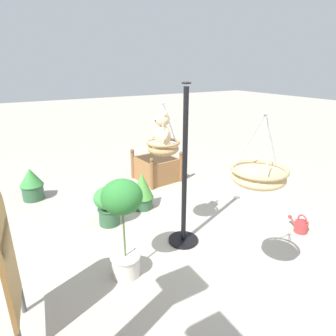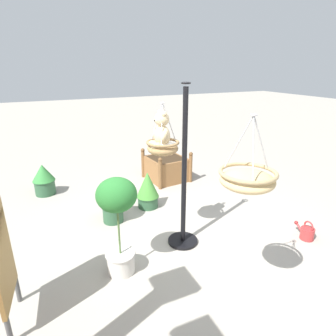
{
  "view_description": "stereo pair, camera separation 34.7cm",
  "coord_description": "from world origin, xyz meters",
  "px_view_note": "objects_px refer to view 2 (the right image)",
  "views": [
    {
      "loc": [
        -3.26,
        1.94,
        2.49
      ],
      "look_at": [
        -0.02,
        0.06,
        1.14
      ],
      "focal_mm": 30.69,
      "sensor_mm": 36.0,
      "label": 1
    },
    {
      "loc": [
        -3.42,
        1.63,
        2.49
      ],
      "look_at": [
        -0.02,
        0.06,
        1.14
      ],
      "focal_mm": 30.69,
      "sensor_mm": 36.0,
      "label": 2
    }
  ],
  "objects_px": {
    "potted_plant_bushy_green": "(44,179)",
    "wooden_planter_box": "(166,168)",
    "hanging_basket_with_teddy": "(163,147)",
    "potted_plant_small_succulent": "(118,216)",
    "teddy_bear": "(161,132)",
    "hanging_basket_left_high": "(247,179)",
    "potted_plant_flowering_red": "(148,190)",
    "display_pole_central": "(184,200)",
    "watering_can": "(307,233)",
    "potted_plant_fern_front": "(112,201)"
  },
  "relations": [
    {
      "from": "potted_plant_fern_front",
      "to": "potted_plant_flowering_red",
      "type": "height_order",
      "value": "potted_plant_flowering_red"
    },
    {
      "from": "potted_plant_fern_front",
      "to": "potted_plant_bushy_green",
      "type": "xyz_separation_m",
      "value": [
        1.65,
        0.98,
        -0.04
      ]
    },
    {
      "from": "potted_plant_bushy_green",
      "to": "hanging_basket_left_high",
      "type": "bearing_deg",
      "value": -157.47
    },
    {
      "from": "potted_plant_small_succulent",
      "to": "potted_plant_fern_front",
      "type": "bearing_deg",
      "value": -10.32
    },
    {
      "from": "hanging_basket_with_teddy",
      "to": "wooden_planter_box",
      "type": "distance_m",
      "value": 2.74
    },
    {
      "from": "display_pole_central",
      "to": "wooden_planter_box",
      "type": "height_order",
      "value": "display_pole_central"
    },
    {
      "from": "display_pole_central",
      "to": "potted_plant_small_succulent",
      "type": "distance_m",
      "value": 1.05
    },
    {
      "from": "hanging_basket_left_high",
      "to": "watering_can",
      "type": "distance_m",
      "value": 2.4
    },
    {
      "from": "hanging_basket_with_teddy",
      "to": "potted_plant_bushy_green",
      "type": "height_order",
      "value": "hanging_basket_with_teddy"
    },
    {
      "from": "teddy_bear",
      "to": "watering_can",
      "type": "relative_size",
      "value": 1.39
    },
    {
      "from": "teddy_bear",
      "to": "watering_can",
      "type": "distance_m",
      "value": 2.7
    },
    {
      "from": "hanging_basket_left_high",
      "to": "watering_can",
      "type": "relative_size",
      "value": 1.95
    },
    {
      "from": "potted_plant_flowering_red",
      "to": "potted_plant_bushy_green",
      "type": "distance_m",
      "value": 2.21
    },
    {
      "from": "teddy_bear",
      "to": "potted_plant_flowering_red",
      "type": "distance_m",
      "value": 1.76
    },
    {
      "from": "wooden_planter_box",
      "to": "watering_can",
      "type": "xyz_separation_m",
      "value": [
        -3.09,
        -0.93,
        -0.18
      ]
    },
    {
      "from": "hanging_basket_left_high",
      "to": "potted_plant_flowering_red",
      "type": "distance_m",
      "value": 2.89
    },
    {
      "from": "teddy_bear",
      "to": "potted_plant_small_succulent",
      "type": "distance_m",
      "value": 1.2
    },
    {
      "from": "hanging_basket_with_teddy",
      "to": "potted_plant_fern_front",
      "type": "relative_size",
      "value": 1.07
    },
    {
      "from": "potted_plant_bushy_green",
      "to": "hanging_basket_with_teddy",
      "type": "bearing_deg",
      "value": -149.32
    },
    {
      "from": "potted_plant_flowering_red",
      "to": "watering_can",
      "type": "height_order",
      "value": "potted_plant_flowering_red"
    },
    {
      "from": "potted_plant_fern_front",
      "to": "watering_can",
      "type": "bearing_deg",
      "value": -124.69
    },
    {
      "from": "potted_plant_bushy_green",
      "to": "wooden_planter_box",
      "type": "bearing_deg",
      "value": -96.9
    },
    {
      "from": "potted_plant_small_succulent",
      "to": "hanging_basket_left_high",
      "type": "bearing_deg",
      "value": -140.06
    },
    {
      "from": "potted_plant_flowering_red",
      "to": "potted_plant_small_succulent",
      "type": "xyz_separation_m",
      "value": [
        -1.52,
        0.95,
        0.46
      ]
    },
    {
      "from": "hanging_basket_with_teddy",
      "to": "potted_plant_bushy_green",
      "type": "bearing_deg",
      "value": 30.68
    },
    {
      "from": "teddy_bear",
      "to": "hanging_basket_left_high",
      "type": "bearing_deg",
      "value": -172.67
    },
    {
      "from": "hanging_basket_with_teddy",
      "to": "watering_can",
      "type": "height_order",
      "value": "hanging_basket_with_teddy"
    },
    {
      "from": "hanging_basket_left_high",
      "to": "potted_plant_small_succulent",
      "type": "xyz_separation_m",
      "value": [
        1.11,
        0.93,
        -0.72
      ]
    },
    {
      "from": "hanging_basket_with_teddy",
      "to": "teddy_bear",
      "type": "distance_m",
      "value": 0.21
    },
    {
      "from": "potted_plant_small_succulent",
      "to": "hanging_basket_with_teddy",
      "type": "bearing_deg",
      "value": -62.93
    },
    {
      "from": "watering_can",
      "to": "potted_plant_flowering_red",
      "type": "bearing_deg",
      "value": 42.2
    },
    {
      "from": "potted_plant_flowering_red",
      "to": "potted_plant_bushy_green",
      "type": "bearing_deg",
      "value": 50.33
    },
    {
      "from": "potted_plant_fern_front",
      "to": "potted_plant_small_succulent",
      "type": "bearing_deg",
      "value": 169.68
    },
    {
      "from": "wooden_planter_box",
      "to": "watering_can",
      "type": "bearing_deg",
      "value": -163.25
    },
    {
      "from": "teddy_bear",
      "to": "potted_plant_bushy_green",
      "type": "relative_size",
      "value": 0.77
    },
    {
      "from": "wooden_planter_box",
      "to": "hanging_basket_with_teddy",
      "type": "bearing_deg",
      "value": 154.44
    },
    {
      "from": "potted_plant_fern_front",
      "to": "potted_plant_flowering_red",
      "type": "distance_m",
      "value": 0.76
    },
    {
      "from": "hanging_basket_left_high",
      "to": "hanging_basket_with_teddy",
      "type": "bearing_deg",
      "value": 6.46
    },
    {
      "from": "potted_plant_flowering_red",
      "to": "potted_plant_fern_front",
      "type": "bearing_deg",
      "value": 108.61
    },
    {
      "from": "potted_plant_fern_front",
      "to": "hanging_basket_left_high",
      "type": "bearing_deg",
      "value": -163.7
    },
    {
      "from": "display_pole_central",
      "to": "hanging_basket_left_high",
      "type": "bearing_deg",
      "value": 176.62
    },
    {
      "from": "hanging_basket_left_high",
      "to": "wooden_planter_box",
      "type": "xyz_separation_m",
      "value": [
        3.73,
        -0.9,
        -1.24
      ]
    },
    {
      "from": "wooden_planter_box",
      "to": "watering_can",
      "type": "relative_size",
      "value": 2.79
    },
    {
      "from": "potted_plant_small_succulent",
      "to": "teddy_bear",
      "type": "bearing_deg",
      "value": -62.2
    },
    {
      "from": "display_pole_central",
      "to": "hanging_basket_with_teddy",
      "type": "xyz_separation_m",
      "value": [
        0.15,
        0.25,
        0.76
      ]
    },
    {
      "from": "teddy_bear",
      "to": "potted_plant_bushy_green",
      "type": "xyz_separation_m",
      "value": [
        2.54,
        1.48,
        -1.34
      ]
    },
    {
      "from": "potted_plant_small_succulent",
      "to": "display_pole_central",
      "type": "bearing_deg",
      "value": -76.69
    },
    {
      "from": "hanging_basket_left_high",
      "to": "wooden_planter_box",
      "type": "relative_size",
      "value": 0.7
    },
    {
      "from": "wooden_planter_box",
      "to": "potted_plant_fern_front",
      "type": "bearing_deg",
      "value": 130.02
    },
    {
      "from": "teddy_bear",
      "to": "potted_plant_fern_front",
      "type": "distance_m",
      "value": 1.66
    }
  ]
}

